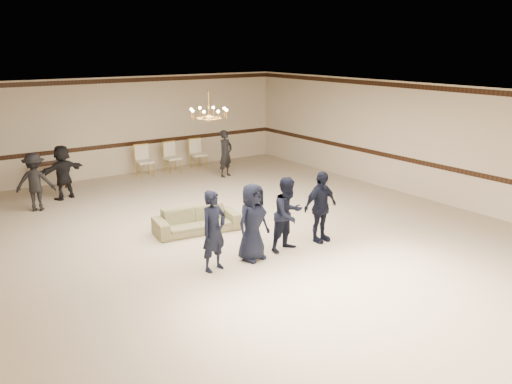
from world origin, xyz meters
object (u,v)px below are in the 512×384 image
banquet_chair_right (198,154)px  banquet_chair_left (145,161)px  adult_left (35,182)px  banquet_chair_mid (172,158)px  boy_b (253,222)px  settee (197,220)px  boy_a (214,231)px  boy_d (320,207)px  boy_c (288,214)px  adult_mid (63,172)px  console_table (49,176)px  chandelier (209,104)px  adult_right (226,154)px

banquet_chair_right → banquet_chair_left: bearing=-174.7°
adult_left → banquet_chair_mid: 5.15m
boy_b → settee: (-0.13, 2.09, -0.51)m
banquet_chair_right → settee: bearing=-114.2°
boy_a → adult_left: boy_a is taller
boy_b → banquet_chair_mid: size_ratio=1.55×
boy_d → adult_left: bearing=123.7°
boy_d → settee: boy_d is taller
boy_c → adult_mid: (-2.74, 6.66, -0.03)m
banquet_chair_right → console_table: 5.01m
boy_b → adult_mid: size_ratio=1.03×
adult_mid → console_table: 1.36m
settee → console_table: 6.15m
boy_c → adult_left: bearing=113.4°
chandelier → console_table: chandelier is taller
adult_right → banquet_chair_right: size_ratio=1.50×
adult_right → adult_mid: bearing=156.1°
settee → adult_mid: (-1.71, 4.56, 0.48)m
adult_right → console_table: (-5.18, 1.71, -0.36)m
adult_left → console_table: size_ratio=1.59×
adult_left → boy_d: bearing=151.7°
boy_a → banquet_chair_left: boy_a is taller
boy_d → settee: size_ratio=0.81×
boy_b → settee: 2.16m
boy_b → banquet_chair_left: bearing=70.1°
adult_left → adult_right: size_ratio=1.00×
boy_c → adult_right: size_ratio=1.03×
console_table → boy_c: bearing=-75.5°
boy_c → boy_d: 0.90m
banquet_chair_left → boy_d: bearing=-79.2°
adult_left → console_table: (0.82, 2.01, -0.36)m
boy_d → console_table: 8.81m
boy_d → adult_mid: bearing=115.0°
adult_mid → banquet_chair_right: size_ratio=1.50×
adult_right → console_table: 5.47m
boy_c → banquet_chair_right: 8.07m
banquet_chair_left → console_table: banquet_chair_left is taller
boy_c → banquet_chair_left: (0.18, 7.77, -0.28)m
adult_mid → adult_right: same height
chandelier → boy_c: size_ratio=0.59×
boy_b → adult_right: size_ratio=1.03×
adult_right → banquet_chair_left: 2.67m
adult_right → banquet_chair_left: bearing=125.9°
chandelier → banquet_chair_right: (2.59, 5.28, -2.36)m
settee → adult_right: 5.39m
boy_d → adult_right: size_ratio=1.03×
banquet_chair_left → boy_c: bearing=-85.8°
boy_b → adult_left: boy_b is taller
adult_left → adult_right: (6.00, 0.30, 0.00)m
adult_left → banquet_chair_mid: adult_left is taller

